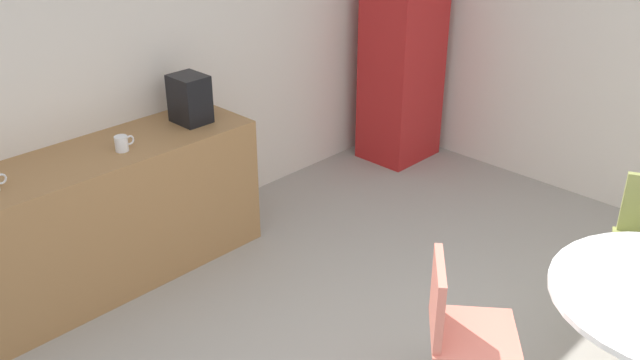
# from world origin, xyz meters

# --- Properties ---
(wall_back) EXTENTS (6.00, 0.10, 2.60)m
(wall_back) POSITION_xyz_m (0.00, 3.00, 1.30)
(wall_back) COLOR silver
(wall_back) RESTS_ON ground_plane
(counter_block) EXTENTS (2.03, 0.60, 0.90)m
(counter_block) POSITION_xyz_m (-0.31, 2.65, 0.45)
(counter_block) COLOR #9E7042
(counter_block) RESTS_ON ground_plane
(locker_cabinet) EXTENTS (0.60, 0.50, 1.65)m
(locker_cabinet) POSITION_xyz_m (2.55, 2.55, 0.82)
(locker_cabinet) COLOR #B21E1E
(locker_cabinet) RESTS_ON ground_plane
(chair_coral) EXTENTS (0.59, 0.59, 0.83)m
(chair_coral) POSITION_xyz_m (0.28, 0.43, 0.52)
(chair_coral) COLOR silver
(chair_coral) RESTS_ON ground_plane
(mug_white) EXTENTS (0.13, 0.08, 0.09)m
(mug_white) POSITION_xyz_m (0.36, 2.67, 0.95)
(mug_white) COLOR black
(mug_white) RESTS_ON counter_block
(mug_green) EXTENTS (0.13, 0.08, 0.09)m
(mug_green) POSITION_xyz_m (-0.17, 2.56, 0.95)
(mug_green) COLOR white
(mug_green) RESTS_ON counter_block
(coffee_maker) EXTENTS (0.20, 0.24, 0.32)m
(coffee_maker) POSITION_xyz_m (0.40, 2.65, 1.06)
(coffee_maker) COLOR black
(coffee_maker) RESTS_ON counter_block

